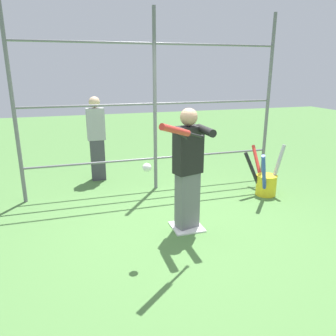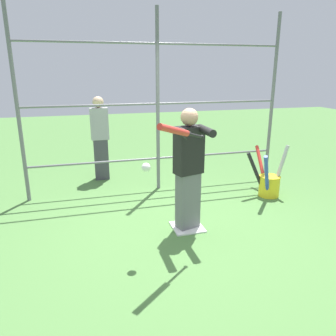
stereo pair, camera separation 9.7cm
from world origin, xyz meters
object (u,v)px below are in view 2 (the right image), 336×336
at_px(baseball_bat_swinging, 178,131).
at_px(bat_bucket, 268,183).
at_px(softball_in_flight, 146,167).
at_px(bystander_behind_fence, 100,137).
at_px(batter, 189,167).

height_order(baseball_bat_swinging, bat_bucket, baseball_bat_swinging).
height_order(softball_in_flight, bystander_behind_fence, bystander_behind_fence).
xyz_separation_m(baseball_bat_swinging, bystander_behind_fence, (0.56, -3.10, -0.63)).
height_order(baseball_bat_swinging, bystander_behind_fence, same).
bearing_deg(bat_bucket, softball_in_flight, 27.78).
bearing_deg(softball_in_flight, batter, -144.61).
distance_m(batter, softball_in_flight, 0.81).
xyz_separation_m(softball_in_flight, bat_bucket, (-2.32, -1.22, -0.80)).
bearing_deg(batter, baseball_bat_swinging, 62.38).
xyz_separation_m(batter, bat_bucket, (-1.67, -0.76, -0.63)).
bearing_deg(bystander_behind_fence, batter, 111.06).
height_order(batter, bat_bucket, batter).
relative_size(softball_in_flight, bat_bucket, 0.09).
height_order(batter, bystander_behind_fence, batter).
xyz_separation_m(bat_bucket, bystander_behind_fence, (2.60, -1.63, 0.59)).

